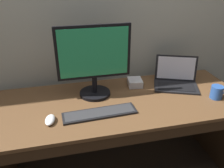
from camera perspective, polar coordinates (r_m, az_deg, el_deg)
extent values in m
cube|color=brown|center=(1.69, 2.25, -4.37)|extent=(1.82, 0.72, 0.02)
cube|color=#322113|center=(1.92, -25.59, -16.27)|extent=(0.05, 0.66, 0.69)
cube|color=#322113|center=(2.25, 24.67, -9.08)|extent=(0.05, 0.66, 0.69)
cube|color=#322113|center=(1.45, 5.87, -13.00)|extent=(1.74, 0.02, 0.08)
cube|color=black|center=(1.91, 15.39, -0.68)|extent=(0.39, 0.32, 0.01)
cube|color=black|center=(1.90, 15.45, -0.61)|extent=(0.31, 0.23, 0.00)
cube|color=black|center=(1.98, 15.42, 3.79)|extent=(0.32, 0.16, 0.21)
cube|color=silver|center=(1.98, 15.44, 3.76)|extent=(0.29, 0.14, 0.18)
cylinder|color=black|center=(1.75, -4.20, -2.23)|extent=(0.23, 0.23, 0.02)
cylinder|color=black|center=(1.72, -4.28, -0.07)|extent=(0.04, 0.04, 0.13)
cube|color=black|center=(1.61, -4.52, 7.76)|extent=(0.52, 0.02, 0.38)
cube|color=#23935B|center=(1.60, -4.45, 7.62)|extent=(0.48, 0.00, 0.34)
cube|color=black|center=(1.53, -3.03, -7.18)|extent=(0.49, 0.15, 0.01)
cube|color=#2D2D30|center=(1.52, -3.04, -6.93)|extent=(0.46, 0.13, 0.00)
ellipsoid|color=white|center=(1.50, -14.97, -8.49)|extent=(0.08, 0.12, 0.03)
cube|color=silver|center=(1.88, 5.65, 0.38)|extent=(0.12, 0.14, 0.05)
cylinder|color=#28519E|center=(1.85, 24.30, -1.84)|extent=(0.09, 0.09, 0.10)
torus|color=#28519E|center=(1.88, 25.70, -1.50)|extent=(0.05, 0.01, 0.05)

